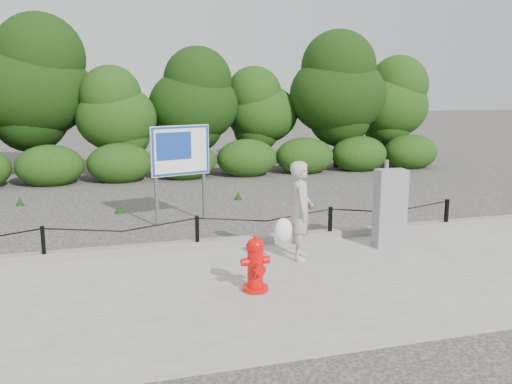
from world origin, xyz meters
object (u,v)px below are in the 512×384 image
object	(u,v)px
pedestrian	(300,212)
utility_cabinet	(390,208)
fire_hydrant	(256,265)
advertising_sign	(180,155)

from	to	relation	value
pedestrian	utility_cabinet	size ratio (longest dim) A/B	1.07
fire_hydrant	pedestrian	size ratio (longest dim) A/B	0.48
fire_hydrant	advertising_sign	xyz separation A→B (m)	(-0.39, 4.32, 1.01)
utility_cabinet	advertising_sign	xyz separation A→B (m)	(-3.24, 2.94, 0.69)
pedestrian	utility_cabinet	xyz separation A→B (m)	(1.77, 0.22, -0.10)
pedestrian	advertising_sign	world-z (taller)	advertising_sign
fire_hydrant	advertising_sign	bearing A→B (deg)	91.52
pedestrian	advertising_sign	distance (m)	3.54
pedestrian	utility_cabinet	world-z (taller)	pedestrian
fire_hydrant	pedestrian	world-z (taller)	pedestrian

